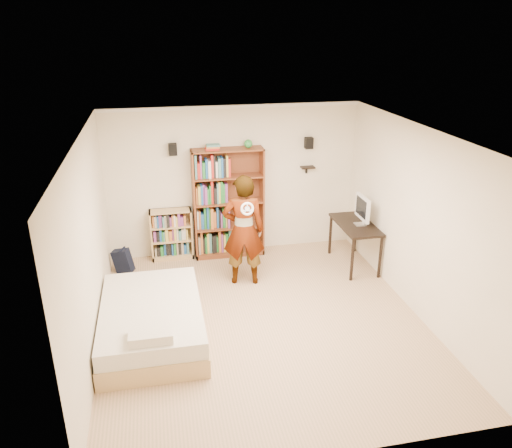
{
  "coord_description": "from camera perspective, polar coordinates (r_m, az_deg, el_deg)",
  "views": [
    {
      "loc": [
        -1.33,
        -6.0,
        3.99
      ],
      "look_at": [
        0.02,
        0.6,
        1.26
      ],
      "focal_mm": 35.0,
      "sensor_mm": 36.0,
      "label": 1
    }
  ],
  "objects": [
    {
      "name": "ground",
      "position": [
        7.33,
        0.81,
        -10.97
      ],
      "size": [
        4.5,
        5.0,
        0.01
      ],
      "primitive_type": "cube",
      "color": "tan",
      "rests_on": "ground"
    },
    {
      "name": "computer_desk",
      "position": [
        8.88,
        11.15,
        -2.3
      ],
      "size": [
        0.58,
        1.15,
        0.79
      ],
      "primitive_type": null,
      "color": "black",
      "rests_on": "ground"
    },
    {
      "name": "navy_bag",
      "position": [
        8.84,
        -14.97,
        -4.06
      ],
      "size": [
        0.37,
        0.31,
        0.43
      ],
      "primitive_type": null,
      "rotation": [
        0.0,
        0.0,
        -0.4
      ],
      "color": "black",
      "rests_on": "ground"
    },
    {
      "name": "wall_shelf",
      "position": [
        9.16,
        5.93,
        6.46
      ],
      "size": [
        0.25,
        0.16,
        0.02
      ],
      "primitive_type": "cube",
      "color": "black",
      "rests_on": "room_shell"
    },
    {
      "name": "tall_bookshelf",
      "position": [
        8.92,
        -3.17,
        2.36
      ],
      "size": [
        1.25,
        0.37,
        1.98
      ],
      "primitive_type": null,
      "color": "brown",
      "rests_on": "ground"
    },
    {
      "name": "imac",
      "position": [
        8.61,
        11.93,
        1.5
      ],
      "size": [
        0.15,
        0.52,
        0.51
      ],
      "primitive_type": null,
      "rotation": [
        0.0,
        0.0,
        0.09
      ],
      "color": "silver",
      "rests_on": "computer_desk"
    },
    {
      "name": "wii_wheel",
      "position": [
        7.45,
        -1.01,
        1.75
      ],
      "size": [
        0.2,
        0.08,
        0.21
      ],
      "primitive_type": "torus",
      "rotation": [
        1.36,
        0.0,
        0.0
      ],
      "color": "silver",
      "rests_on": "person"
    },
    {
      "name": "crown_molding",
      "position": [
        6.28,
        0.94,
        9.9
      ],
      "size": [
        4.5,
        5.0,
        0.06
      ],
      "color": "white",
      "rests_on": "room_shell"
    },
    {
      "name": "room_shell",
      "position": [
        6.54,
        0.89,
        2.09
      ],
      "size": [
        4.52,
        5.02,
        2.71
      ],
      "color": "#F0E6CE",
      "rests_on": "ground"
    },
    {
      "name": "speaker_left",
      "position": [
        8.64,
        -9.5,
        8.41
      ],
      "size": [
        0.14,
        0.12,
        0.2
      ],
      "primitive_type": "cube",
      "color": "black",
      "rests_on": "room_shell"
    },
    {
      "name": "speaker_right",
      "position": [
        9.04,
        6.06,
        9.19
      ],
      "size": [
        0.14,
        0.12,
        0.2
      ],
      "primitive_type": "cube",
      "color": "black",
      "rests_on": "room_shell"
    },
    {
      "name": "person",
      "position": [
        7.94,
        -1.44,
        -0.73
      ],
      "size": [
        0.73,
        0.54,
        1.84
      ],
      "primitive_type": "imported",
      "rotation": [
        0.0,
        0.0,
        2.98
      ],
      "color": "black",
      "rests_on": "ground"
    },
    {
      "name": "daybed",
      "position": [
        6.99,
        -11.84,
        -10.33
      ],
      "size": [
        1.35,
        2.07,
        0.61
      ],
      "primitive_type": null,
      "color": "silver",
      "rests_on": "ground"
    },
    {
      "name": "low_bookshelf",
      "position": [
        9.08,
        -9.62,
        -1.17
      ],
      "size": [
        0.74,
        0.28,
        0.92
      ],
      "primitive_type": null,
      "color": "tan",
      "rests_on": "ground"
    }
  ]
}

